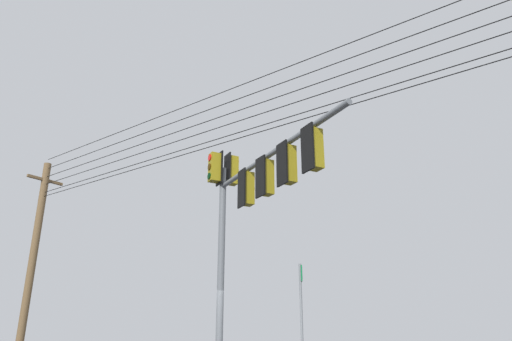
{
  "coord_description": "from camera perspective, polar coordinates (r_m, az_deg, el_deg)",
  "views": [
    {
      "loc": [
        9.92,
        7.62,
        1.24
      ],
      "look_at": [
        0.14,
        1.19,
        5.41
      ],
      "focal_mm": 33.1,
      "sensor_mm": 36.0,
      "label": 1
    }
  ],
  "objects": [
    {
      "name": "utility_pole_wooden",
      "position": [
        23.11,
        -25.35,
        -9.49
      ],
      "size": [
        1.71,
        0.33,
        8.94
      ],
      "color": "brown",
      "rests_on": "ground"
    },
    {
      "name": "signal_mast_assembly",
      "position": [
        12.62,
        -0.96,
        -2.98
      ],
      "size": [
        3.52,
        5.74,
        6.66
      ],
      "color": "slate",
      "rests_on": "ground"
    },
    {
      "name": "route_sign_primary",
      "position": [
        13.19,
        5.54,
        -16.78
      ],
      "size": [
        0.25,
        0.16,
        3.18
      ],
      "color": "slate",
      "rests_on": "ground"
    },
    {
      "name": "overhead_wire_span",
      "position": [
        14.51,
        -0.51,
        7.35
      ],
      "size": [
        2.38,
        24.61,
        2.51
      ],
      "color": "black"
    }
  ]
}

